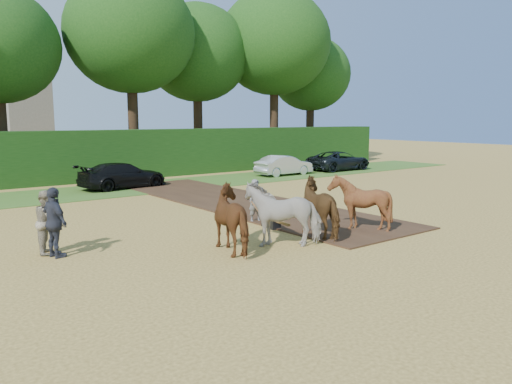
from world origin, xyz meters
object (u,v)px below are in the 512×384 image
plough_team (303,210)px  parked_cars (166,173)px  spectator_near (48,222)px  church (21,33)px  spectator_far (55,223)px

plough_team → parked_cars: plough_team is taller
spectator_near → parked_cars: 14.02m
plough_team → church: (4.93, 54.72, 12.81)m
spectator_near → parked_cars: size_ratio=0.05×
spectator_near → church: size_ratio=0.07×
parked_cars → church: (2.48, 40.95, 13.05)m
plough_team → spectator_far: bearing=159.3°
spectator_near → church: church is taller
spectator_near → church: 54.44m
spectator_near → spectator_far: (0.02, -0.59, 0.07)m
plough_team → parked_cars: size_ratio=0.18×
plough_team → parked_cars: bearing=79.9°
spectator_far → parked_cars: 14.47m
spectator_far → church: size_ratio=0.07×
spectator_far → parked_cars: (9.08, 11.26, -0.27)m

